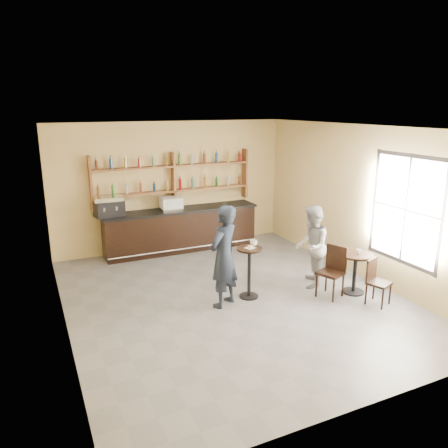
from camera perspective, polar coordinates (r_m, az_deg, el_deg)
name	(u,v)px	position (r m, az deg, el deg)	size (l,w,h in m)	color
floor	(232,298)	(8.50, 1.05, -9.61)	(7.00, 7.00, 0.00)	slate
ceiling	(233,128)	(7.72, 1.17, 12.46)	(7.00, 7.00, 0.00)	white
wall_back	(172,186)	(11.14, -6.79, 4.97)	(7.00, 7.00, 0.00)	#D7BB7A
wall_front	(368,288)	(5.21, 18.32, -7.94)	(7.00, 7.00, 0.00)	#D7BB7A
wall_left	(58,238)	(7.22, -20.86, -1.67)	(7.00, 7.00, 0.00)	#D7BB7A
wall_right	(361,202)	(9.62, 17.42, 2.72)	(7.00, 7.00, 0.00)	#D7BB7A
window_pane	(406,210)	(8.77, 22.64, 1.72)	(2.00, 2.00, 0.00)	white
window_frame	(405,210)	(8.77, 22.61, 1.72)	(0.04, 1.70, 2.10)	black
shelf_unit	(173,178)	(10.99, -6.61, 5.93)	(4.00, 0.26, 1.40)	brown
liquor_bottles	(173,172)	(10.96, -6.64, 6.81)	(3.68, 0.10, 1.00)	#8C5919
bar_counter	(181,229)	(11.09, -5.62, -0.72)	(3.94, 0.77, 1.07)	black
espresso_machine	(109,207)	(10.48, -14.84, 2.21)	(0.65, 0.42, 0.46)	black
pastry_case	(171,204)	(10.84, -6.95, 2.65)	(0.53, 0.42, 0.32)	silver
pedestal_table	(249,273)	(8.36, 3.31, -6.37)	(0.48, 0.48, 0.99)	black
napkin	(250,248)	(8.19, 3.36, -3.13)	(0.15, 0.15, 0.00)	white
donut	(250,247)	(8.18, 3.46, -3.00)	(0.11, 0.11, 0.04)	#C88849
cup_pedestal	(254,243)	(8.32, 3.89, -2.46)	(0.14, 0.14, 0.11)	white
man_main	(224,256)	(7.86, -0.05, -4.26)	(0.69, 0.45, 1.90)	black
cafe_table	(355,273)	(8.94, 16.69, -6.19)	(0.64, 0.64, 0.81)	black
cup_cafe	(358,251)	(8.83, 17.16, -3.43)	(0.09, 0.09, 0.08)	white
chair_west	(331,273)	(8.61, 13.74, -6.17)	(0.43, 0.43, 0.99)	black
chair_south	(379,283)	(8.57, 19.60, -7.22)	(0.37, 0.37, 0.86)	black
patron_second	(311,247)	(8.93, 11.33, -2.90)	(0.81, 0.63, 1.67)	gray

